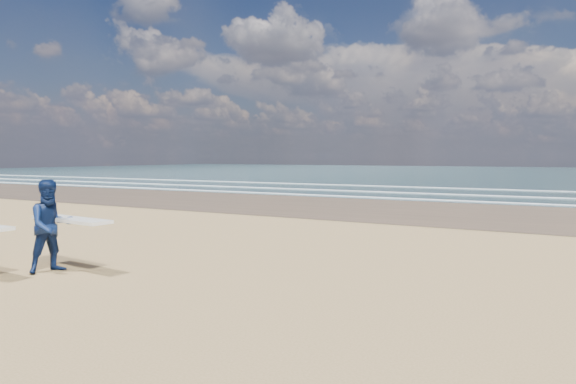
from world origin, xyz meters
The scene contains 1 object.
surfer_far centered at (0.87, 1.24, 0.99)m, with size 2.24×1.28×1.97m.
Camera 1 is at (10.50, -5.80, 2.46)m, focal length 32.00 mm.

